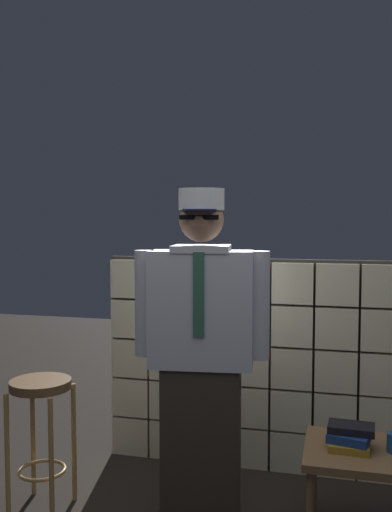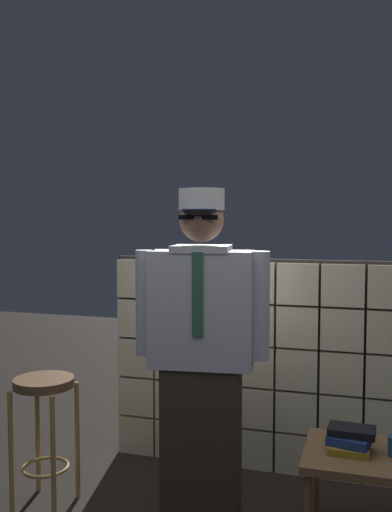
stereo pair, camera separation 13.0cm
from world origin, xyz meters
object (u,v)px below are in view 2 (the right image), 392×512
object	(u,v)px
bar_stool	(44,410)
book_stack	(350,440)
side_table	(358,464)
standing_person	(201,352)

from	to	relation	value
bar_stool	book_stack	xyz separation A→B (m)	(1.67, 0.09, -0.01)
bar_stool	book_stack	distance (m)	1.68
bar_stool	book_stack	bearing A→B (deg)	3.08
book_stack	bar_stool	bearing A→B (deg)	-176.92
side_table	standing_person	bearing A→B (deg)	-178.21
standing_person	book_stack	bearing A→B (deg)	-5.31
bar_stool	side_table	size ratio (longest dim) A/B	1.42
standing_person	bar_stool	distance (m)	0.99
standing_person	book_stack	distance (m)	0.86
book_stack	side_table	bearing A→B (deg)	1.32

